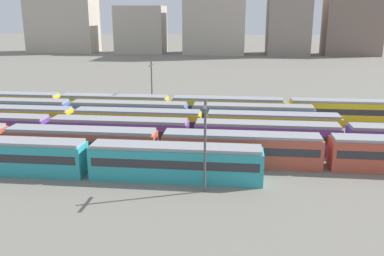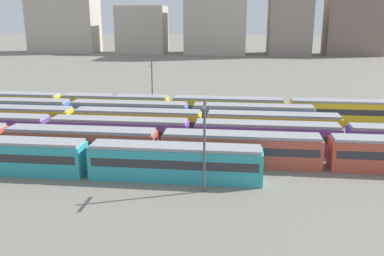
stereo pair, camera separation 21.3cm
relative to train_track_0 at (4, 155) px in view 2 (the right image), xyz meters
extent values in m
plane|color=slate|center=(-7.65, 13.00, -1.90)|extent=(600.00, 600.00, 0.00)
cube|color=teal|center=(0.00, 0.00, -0.20)|extent=(18.00, 3.00, 3.40)
cube|color=#2D2D33|center=(0.00, 0.00, 0.20)|extent=(17.20, 3.06, 0.90)
cube|color=#939399|center=(0.00, 0.00, 1.67)|extent=(17.60, 2.70, 0.35)
cube|color=teal|center=(18.90, 0.00, -0.20)|extent=(18.00, 3.00, 3.40)
cube|color=#2D2D33|center=(18.90, 0.00, 0.20)|extent=(17.20, 3.06, 0.90)
cube|color=#939399|center=(18.90, 0.00, 1.67)|extent=(17.60, 2.70, 0.35)
cube|color=#BC4C38|center=(6.78, 5.20, -0.20)|extent=(18.00, 3.00, 3.40)
cube|color=#2D2D33|center=(6.78, 5.20, 0.20)|extent=(17.20, 3.06, 0.90)
cube|color=#939399|center=(6.78, 5.20, 1.67)|extent=(17.60, 2.70, 0.35)
cube|color=#BC4C38|center=(25.68, 5.20, -0.20)|extent=(18.00, 3.00, 3.40)
cube|color=#2D2D33|center=(25.68, 5.20, 0.20)|extent=(17.20, 3.06, 0.90)
cube|color=#939399|center=(25.68, 5.20, 1.67)|extent=(17.60, 2.70, 0.35)
cube|color=#6B429E|center=(9.93, 10.40, -0.20)|extent=(18.00, 3.00, 3.40)
cube|color=#2D2D33|center=(9.93, 10.40, 0.20)|extent=(17.20, 3.06, 0.90)
cube|color=#939399|center=(9.93, 10.40, 1.67)|extent=(17.60, 2.70, 0.35)
cube|color=#6B429E|center=(28.83, 10.40, -0.20)|extent=(18.00, 3.00, 3.40)
cube|color=#2D2D33|center=(28.83, 10.40, 0.20)|extent=(17.20, 3.06, 0.90)
cube|color=#939399|center=(28.83, 10.40, 1.67)|extent=(17.60, 2.70, 0.35)
cube|color=yellow|center=(-7.79, 15.60, -0.20)|extent=(18.00, 3.00, 3.40)
cube|color=#2D2D33|center=(-7.79, 15.60, 0.20)|extent=(17.20, 3.06, 0.90)
cube|color=#939399|center=(-7.79, 15.60, 1.67)|extent=(17.60, 2.70, 0.35)
cube|color=yellow|center=(11.11, 15.60, -0.20)|extent=(18.00, 3.00, 3.40)
cube|color=#2D2D33|center=(11.11, 15.60, 0.20)|extent=(17.20, 3.06, 0.90)
cube|color=#939399|center=(11.11, 15.60, 1.67)|extent=(17.60, 2.70, 0.35)
cube|color=yellow|center=(30.01, 15.60, -0.20)|extent=(18.00, 3.00, 3.40)
cube|color=#2D2D33|center=(30.01, 15.60, 0.20)|extent=(17.20, 3.06, 0.90)
cube|color=#939399|center=(30.01, 15.60, 1.67)|extent=(17.60, 2.70, 0.35)
cube|color=#4C70BC|center=(-10.39, 20.80, -0.20)|extent=(18.00, 3.00, 3.40)
cube|color=#2D2D33|center=(-10.39, 20.80, 0.20)|extent=(17.20, 3.06, 0.90)
cube|color=#939399|center=(-10.39, 20.80, 1.67)|extent=(17.60, 2.70, 0.35)
cube|color=#4C70BC|center=(8.51, 20.80, -0.20)|extent=(18.00, 3.00, 3.40)
cube|color=#2D2D33|center=(8.51, 20.80, 0.20)|extent=(17.20, 3.06, 0.90)
cube|color=#939399|center=(8.51, 20.80, 1.67)|extent=(17.60, 2.70, 0.35)
cube|color=#4C70BC|center=(27.41, 20.80, -0.20)|extent=(18.00, 3.00, 3.40)
cube|color=#2D2D33|center=(27.41, 20.80, 0.20)|extent=(17.20, 3.06, 0.90)
cube|color=#939399|center=(27.41, 20.80, 1.67)|extent=(17.60, 2.70, 0.35)
cube|color=yellow|center=(-14.25, 26.00, -0.20)|extent=(18.00, 3.00, 3.40)
cube|color=#2D2D33|center=(-14.25, 26.00, 0.20)|extent=(17.20, 3.06, 0.90)
cube|color=#939399|center=(-14.25, 26.00, 1.67)|extent=(17.60, 2.70, 0.35)
cube|color=yellow|center=(4.65, 26.00, -0.20)|extent=(18.00, 3.00, 3.40)
cube|color=#2D2D33|center=(4.65, 26.00, 0.20)|extent=(17.20, 3.06, 0.90)
cube|color=#939399|center=(4.65, 26.00, 1.67)|extent=(17.60, 2.70, 0.35)
cube|color=yellow|center=(23.55, 26.00, -0.20)|extent=(18.00, 3.00, 3.40)
cube|color=#2D2D33|center=(23.55, 26.00, 0.20)|extent=(17.20, 3.06, 0.90)
cube|color=#939399|center=(23.55, 26.00, 1.67)|extent=(17.60, 2.70, 0.35)
cube|color=yellow|center=(42.45, 26.00, -0.20)|extent=(18.00, 3.00, 3.40)
cube|color=#2D2D33|center=(42.45, 26.00, 0.20)|extent=(17.20, 3.06, 0.90)
cube|color=#939399|center=(42.45, 26.00, 1.67)|extent=(17.60, 2.70, 0.35)
cylinder|color=#4C4C51|center=(22.16, -2.87, 2.70)|extent=(0.24, 0.24, 9.21)
cube|color=#47474C|center=(22.16, -2.87, 6.70)|extent=(0.16, 3.20, 0.16)
cylinder|color=#4C4C51|center=(10.40, 29.27, 2.59)|extent=(0.24, 0.24, 9.00)
cube|color=#47474C|center=(10.40, 29.27, 6.49)|extent=(0.16, 3.20, 0.16)
cube|color=#B2A899|center=(-52.92, 142.68, 12.81)|extent=(29.47, 14.67, 29.44)
cube|color=#B2A899|center=(-17.62, 142.68, 8.11)|extent=(20.73, 14.90, 20.02)
cube|color=#B2A899|center=(14.57, 142.68, 10.35)|extent=(25.52, 19.08, 24.51)
cube|color=#7A665B|center=(71.24, 142.68, 10.63)|extent=(22.42, 13.67, 25.07)
camera|label=1|loc=(25.09, -40.60, 14.95)|focal=39.09mm
camera|label=2|loc=(25.30, -40.57, 14.95)|focal=39.09mm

